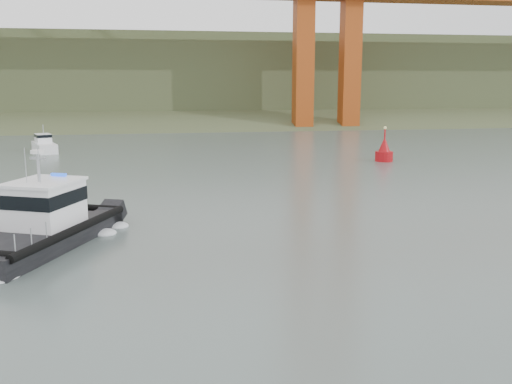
% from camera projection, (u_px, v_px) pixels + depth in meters
% --- Properties ---
extents(ground, '(400.00, 400.00, 0.00)m').
position_uv_depth(ground, '(341.00, 313.00, 19.71)').
color(ground, '#495751').
rests_on(ground, ground).
extents(headlands, '(500.00, 105.36, 27.12)m').
position_uv_depth(headlands, '(180.00, 85.00, 139.70)').
color(headlands, '#41502D').
rests_on(headlands, ground).
extents(patrol_boat, '(7.34, 10.58, 4.84)m').
position_uv_depth(patrol_boat, '(42.00, 221.00, 27.63)').
color(patrol_boat, black).
rests_on(patrol_boat, ground).
extents(motorboat, '(3.74, 6.10, 3.18)m').
position_uv_depth(motorboat, '(44.00, 145.00, 64.29)').
color(motorboat, white).
rests_on(motorboat, ground).
extents(nav_buoy, '(1.77, 1.77, 3.68)m').
position_uv_depth(nav_buoy, '(384.00, 152.00, 56.89)').
color(nav_buoy, '#A20B10').
rests_on(nav_buoy, ground).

